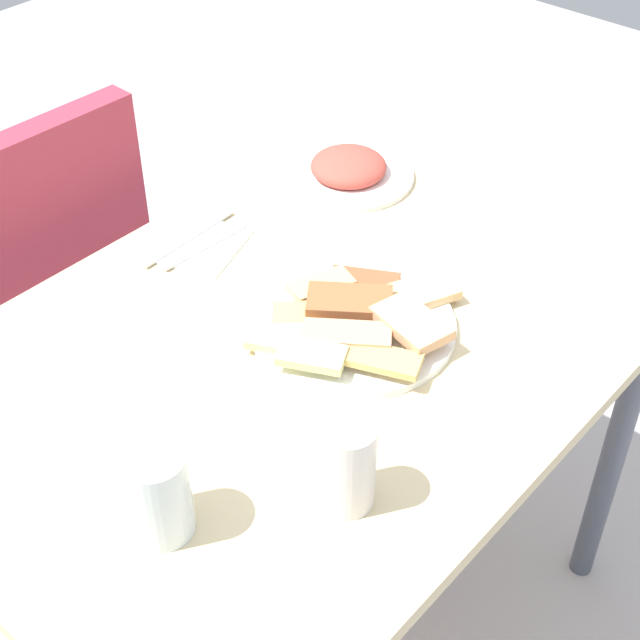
{
  "coord_description": "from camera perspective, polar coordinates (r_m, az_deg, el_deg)",
  "views": [
    {
      "loc": [
        -0.73,
        -0.68,
        1.62
      ],
      "look_at": [
        0.03,
        -0.02,
        0.77
      ],
      "focal_mm": 53.23,
      "sensor_mm": 36.0,
      "label": 1
    }
  ],
  "objects": [
    {
      "name": "ground_plane",
      "position": [
        1.9,
        -0.97,
        -18.17
      ],
      "size": [
        6.0,
        6.0,
        0.0
      ],
      "primitive_type": "plane",
      "color": "#AFA9AA"
    },
    {
      "name": "dining_table",
      "position": [
        1.4,
        -1.27,
        -4.07
      ],
      "size": [
        1.07,
        0.77,
        0.74
      ],
      "color": "beige",
      "rests_on": "ground_plane"
    },
    {
      "name": "dining_chair",
      "position": [
        1.83,
        -17.13,
        0.91
      ],
      "size": [
        0.43,
        0.43,
        0.91
      ],
      "color": "#9D2E40",
      "rests_on": "ground_plane"
    },
    {
      "name": "pide_platter",
      "position": [
        1.35,
        2.06,
        -0.03
      ],
      "size": [
        0.32,
        0.3,
        0.05
      ],
      "color": "white",
      "rests_on": "dining_table"
    },
    {
      "name": "salad_plate_greens",
      "position": [
        1.68,
        1.71,
        9.03
      ],
      "size": [
        0.23,
        0.23,
        0.05
      ],
      "color": "white",
      "rests_on": "dining_table"
    },
    {
      "name": "soda_can",
      "position": [
        1.09,
        1.67,
        -8.68
      ],
      "size": [
        0.09,
        0.09,
        0.12
      ],
      "primitive_type": "cylinder",
      "rotation": [
        0.0,
        0.0,
        5.17
      ],
      "color": "silver",
      "rests_on": "dining_table"
    },
    {
      "name": "drinking_glass",
      "position": [
        1.08,
        -9.74,
        -10.21
      ],
      "size": [
        0.08,
        0.08,
        0.12
      ],
      "primitive_type": "cylinder",
      "color": "silver",
      "rests_on": "dining_table"
    },
    {
      "name": "paper_napkin",
      "position": [
        1.53,
        -7.42,
        4.57
      ],
      "size": [
        0.18,
        0.18,
        0.0
      ],
      "primitive_type": "cube",
      "rotation": [
        0.0,
        0.0,
        0.33
      ],
      "color": "white",
      "rests_on": "dining_table"
    },
    {
      "name": "fork",
      "position": [
        1.52,
        -6.97,
        4.44
      ],
      "size": [
        0.16,
        0.02,
        0.0
      ],
      "primitive_type": "cube",
      "rotation": [
        0.0,
        0.0,
        -0.06
      ],
      "color": "silver",
      "rests_on": "paper_napkin"
    },
    {
      "name": "spoon",
      "position": [
        1.54,
        -7.89,
        4.94
      ],
      "size": [
        0.2,
        0.02,
        0.0
      ],
      "primitive_type": "cube",
      "rotation": [
        0.0,
        0.0,
        0.04
      ],
      "color": "silver",
      "rests_on": "paper_napkin"
    }
  ]
}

